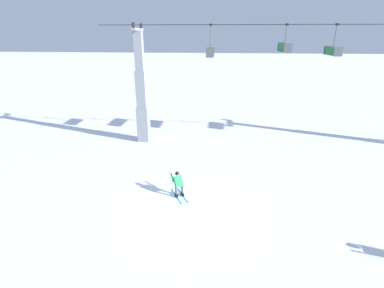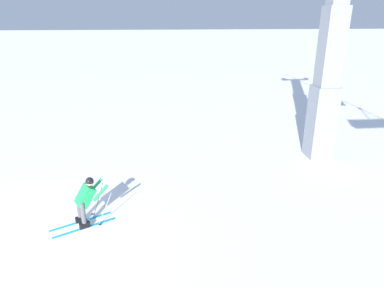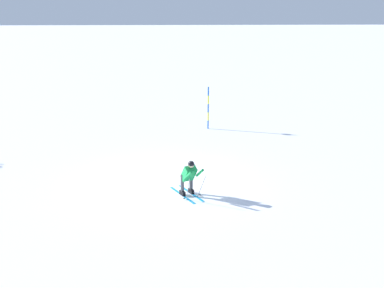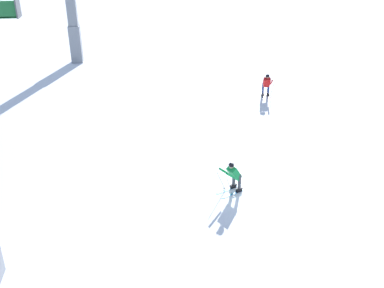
{
  "view_description": "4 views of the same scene",
  "coord_description": "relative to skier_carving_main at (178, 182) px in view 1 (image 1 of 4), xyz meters",
  "views": [
    {
      "loc": [
        1.31,
        -12.74,
        8.53
      ],
      "look_at": [
        -0.17,
        2.77,
        2.56
      ],
      "focal_mm": 26.96,
      "sensor_mm": 36.0,
      "label": 1
    },
    {
      "loc": [
        7.86,
        3.41,
        5.54
      ],
      "look_at": [
        -1.68,
        4.36,
        1.95
      ],
      "focal_mm": 32.56,
      "sensor_mm": 36.0,
      "label": 2
    },
    {
      "loc": [
        -0.24,
        16.9,
        6.71
      ],
      "look_at": [
        -0.8,
        4.02,
        2.78
      ],
      "focal_mm": 43.66,
      "sensor_mm": 36.0,
      "label": 3
    },
    {
      "loc": [
        -15.79,
        4.86,
        9.69
      ],
      "look_at": [
        -1.57,
        3.14,
        2.64
      ],
      "focal_mm": 40.86,
      "sensor_mm": 36.0,
      "label": 4
    }
  ],
  "objects": [
    {
      "name": "lift_tower_near",
      "position": [
        -4.13,
        8.57,
        3.01
      ],
      "size": [
        0.92,
        2.53,
        9.31
      ],
      "color": "gray",
      "rests_on": "ground_plane"
    },
    {
      "name": "haul_cable",
      "position": [
        8.28,
        8.57,
        8.37
      ],
      "size": [
        30.81,
        0.05,
        0.05
      ],
      "primitive_type": "cylinder",
      "rotation": [
        0.0,
        1.57,
        0.0
      ],
      "color": "black"
    },
    {
      "name": "chairlift_seat_middle",
      "position": [
        10.09,
        8.57,
        6.59
      ],
      "size": [
        0.61,
        2.2,
        2.16
      ],
      "color": "black"
    },
    {
      "name": "ground_plane",
      "position": [
        0.81,
        -1.34,
        -0.78
      ],
      "size": [
        260.0,
        260.0,
        0.0
      ],
      "primitive_type": "plane",
      "color": "white"
    },
    {
      "name": "chairlift_seat_nearest",
      "position": [
        1.27,
        8.57,
        6.47
      ],
      "size": [
        0.61,
        1.89,
        2.31
      ],
      "color": "black"
    },
    {
      "name": "skier_carving_main",
      "position": [
        0.0,
        0.0,
        0.0
      ],
      "size": [
        1.28,
        1.76,
        1.51
      ],
      "color": "#198CCC",
      "rests_on": "ground_plane"
    },
    {
      "name": "chairlift_seat_second",
      "position": [
        6.67,
        8.57,
        6.81
      ],
      "size": [
        0.61,
        2.45,
        1.92
      ],
      "color": "black"
    }
  ]
}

